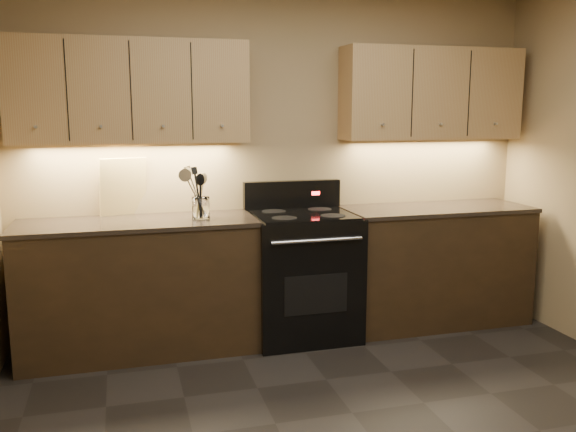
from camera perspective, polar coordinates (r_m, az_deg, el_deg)
The scene contains 14 objects.
wall_back at distance 4.69m, azimuth -0.69°, elevation 5.29°, with size 4.00×0.04×2.60m, color #9D825C.
counter_left at distance 4.39m, azimuth -13.74°, elevation -6.41°, with size 1.62×0.62×0.93m.
counter_right at distance 4.99m, azimuth 13.50°, elevation -4.43°, with size 1.46×0.62×0.93m.
stove at distance 4.55m, azimuth 1.34°, elevation -5.37°, with size 0.76×0.68×1.14m.
upper_cab_left at distance 4.37m, azimuth -14.53°, elevation 11.20°, with size 1.60×0.30×0.70m, color tan.
upper_cab_right at distance 4.97m, azimuth 13.28°, elevation 11.06°, with size 1.44×0.30×0.70m, color tan.
outlet_plate at distance 4.55m, azimuth -16.72°, elevation 2.44°, with size 0.09×0.01×0.12m, color #B2B5BA.
utensil_crock at distance 4.28m, azimuth -8.16°, elevation 0.70°, with size 0.14×0.14×0.15m.
cutting_board at distance 4.51m, azimuth -15.18°, elevation 2.66°, with size 0.33×0.02×0.42m, color tan.
wooden_spoon at distance 4.25m, azimuth -8.51°, elevation 1.94°, with size 0.06×0.06×0.30m, color tan, non-canonical shape.
black_spoon at distance 4.27m, azimuth -8.20°, elevation 2.00°, with size 0.06×0.06×0.30m, color black, non-canonical shape.
black_turner at distance 4.24m, azimuth -8.13°, elevation 2.33°, with size 0.08×0.08×0.36m, color black, non-canonical shape.
steel_spatula at distance 4.28m, azimuth -7.94°, elevation 2.50°, with size 0.08×0.08×0.37m, color silver, non-canonical shape.
steel_skimmer at distance 4.26m, azimuth -7.76°, elevation 2.26°, with size 0.09×0.09×0.34m, color silver, non-canonical shape.
Camera 1 is at (-1.20, -2.52, 1.68)m, focal length 38.00 mm.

